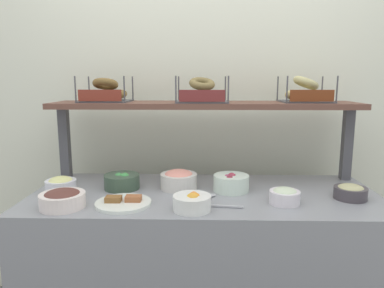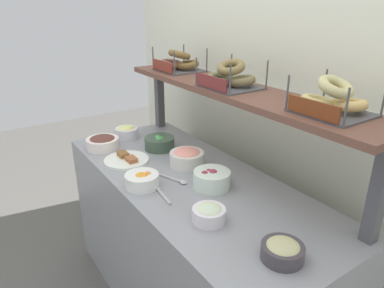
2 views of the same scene
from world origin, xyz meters
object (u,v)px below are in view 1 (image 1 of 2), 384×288
Objects in this scene: bowl_fruit_salad at (192,202)px; bowl_beet_salad at (231,183)px; bowl_scallion_spread at (285,196)px; bagel_basket_cinnamon_raisin at (105,93)px; serving_plate_white at (123,203)px; bowl_veggie_mix at (122,181)px; serving_spoon_near_plate at (216,205)px; serving_spoon_by_edge at (203,196)px; bowl_chocolate_spread at (62,199)px; bagel_basket_plain at (305,93)px; bowl_egg_salad at (61,185)px; bagel_basket_poppy at (202,93)px; bowl_lox_spread at (179,179)px; bowl_hummus at (350,192)px.

bowl_fruit_salad is 0.33m from bowl_beet_salad.
bagel_basket_cinnamon_raisin is (-0.91, 0.43, 0.44)m from bowl_scallion_spread.
serving_plate_white is at bearing -177.23° from bowl_scallion_spread.
serving_spoon_near_plate is (0.47, -0.26, -0.03)m from bowl_veggie_mix.
serving_plate_white is 0.37m from serving_spoon_by_edge.
bowl_scallion_spread is at bearing 2.77° from serving_plate_white.
bowl_chocolate_spread is at bearing -97.95° from bagel_basket_cinnamon_raisin.
bowl_beet_salad is 0.65m from bagel_basket_plain.
bowl_fruit_salad reaches higher than serving_spoon_near_plate.
serving_spoon_by_edge is (0.70, -0.05, -0.03)m from bowl_egg_salad.
bagel_basket_cinnamon_raisin reaches higher than serving_plate_white.
bowl_chocolate_spread is 1.10× the size of bowl_beet_salad.
serving_spoon_by_edge is at bearing 113.17° from serving_spoon_near_plate.
bowl_veggie_mix is at bearing 16.78° from bowl_egg_salad.
bagel_basket_cinnamon_raisin is (-0.68, 0.25, 0.44)m from bowl_beet_salad.
bowl_scallion_spread is 0.48× the size of bagel_basket_cinnamon_raisin.
bowl_beet_salad is (0.75, 0.26, 0.00)m from bowl_chocolate_spread.
bowl_chocolate_spread is at bearing -156.59° from bagel_basket_plain.
bagel_basket_poppy reaches higher than bowl_beet_salad.
bagel_basket_poppy is (0.69, 0.27, 0.44)m from bowl_egg_salad.
bowl_egg_salad is 0.77m from serving_spoon_near_plate.
serving_plate_white is at bearing -152.90° from bagel_basket_plain.
bagel_basket_poppy is (0.60, 0.47, 0.44)m from bowl_chocolate_spread.
bagel_basket_plain reaches higher than bowl_chocolate_spread.
bagel_basket_poppy is at bearing 124.84° from bowl_beet_salad.
bowl_lox_spread is at bearing 123.69° from serving_spoon_near_plate.
bowl_lox_spread is at bearing 170.25° from bowl_hummus.
bowl_hummus is 0.89m from bagel_basket_poppy.
bowl_egg_salad reaches higher than bowl_hummus.
bowl_fruit_salad reaches higher than bowl_scallion_spread.
bowl_chocolate_spread is 0.68× the size of bagel_basket_poppy.
bagel_basket_poppy reaches higher than bowl_hummus.
bowl_scallion_spread is at bearing -46.71° from bagel_basket_poppy.
bowl_scallion_spread is 0.37m from serving_spoon_by_edge.
bagel_basket_poppy is at bearing 91.68° from serving_spoon_by_edge.
bowl_lox_spread is at bearing 156.30° from bowl_scallion_spread.
bowl_scallion_spread reaches higher than bowl_hummus.
bowl_hummus is 0.56m from bowl_beet_salad.
bowl_lox_spread reaches higher than serving_spoon_by_edge.
bowl_chocolate_spread is at bearing -171.28° from serving_plate_white.
serving_plate_white is (0.26, 0.04, -0.03)m from bowl_chocolate_spread.
bowl_lox_spread reaches higher than bowl_fruit_salad.
bowl_veggie_mix is at bearing 161.84° from serving_spoon_by_edge.
bowl_hummus is at bearing -69.52° from bagel_basket_plain.
bowl_hummus is 0.33m from bowl_scallion_spread.
serving_spoon_near_plate is at bearing 21.25° from bowl_fruit_salad.
bowl_hummus reaches higher than serving_spoon_by_edge.
bowl_fruit_salad is 0.17m from serving_spoon_by_edge.
serving_plate_white is at bearing -68.34° from bagel_basket_cinnamon_raisin.
bowl_chocolate_spread is 1.12× the size of serving_spoon_by_edge.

